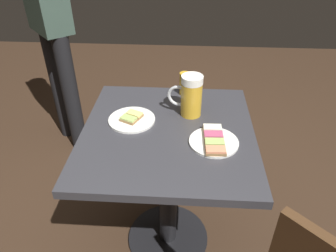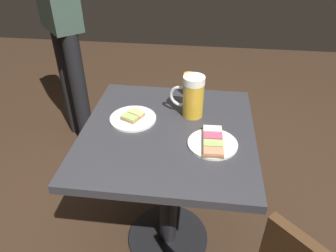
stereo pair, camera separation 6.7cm
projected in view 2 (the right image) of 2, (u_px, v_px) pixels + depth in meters
ground_plane at (168, 237)px, 1.78m from camera, size 6.00×6.00×0.00m
cafe_table at (168, 158)px, 1.44m from camera, size 0.76×0.73×0.74m
plate_near at (213, 143)px, 1.26m from camera, size 0.20×0.20×0.03m
plate_far at (133, 118)px, 1.42m from camera, size 0.21×0.21×0.03m
beer_mug at (192, 96)px, 1.40m from camera, size 0.10×0.16×0.19m
beer_glass_small at (189, 84)px, 1.58m from camera, size 0.05×0.05×0.11m
patron_standing at (60, 17)px, 2.03m from camera, size 0.36×0.35×1.63m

